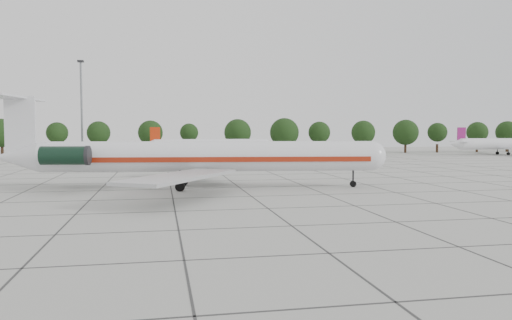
# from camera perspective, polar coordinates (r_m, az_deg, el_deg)

# --- Properties ---
(ground) EXTENTS (260.00, 260.00, 0.00)m
(ground) POSITION_cam_1_polar(r_m,az_deg,el_deg) (51.41, -0.51, -4.18)
(ground) COLOR #B5B5AD
(ground) RESTS_ON ground
(apron_joints) EXTENTS (170.00, 170.00, 0.02)m
(apron_joints) POSITION_cam_1_polar(r_m,az_deg,el_deg) (66.11, -2.86, -2.46)
(apron_joints) COLOR #383838
(apron_joints) RESTS_ON ground
(main_airliner) EXTENTS (45.46, 35.57, 10.68)m
(main_airliner) POSITION_cam_1_polar(r_m,az_deg,el_deg) (58.54, -7.82, 0.44)
(main_airliner) COLOR silver
(main_airliner) RESTS_ON ground
(bg_airliner_c) EXTENTS (28.24, 27.20, 7.40)m
(bg_airliner_c) POSITION_cam_1_polar(r_m,az_deg,el_deg) (123.38, -5.28, 1.67)
(bg_airliner_c) COLOR silver
(bg_airliner_c) RESTS_ON ground
(bg_airliner_e) EXTENTS (28.24, 27.20, 7.40)m
(bg_airliner_e) POSITION_cam_1_polar(r_m,az_deg,el_deg) (150.10, 26.63, 1.64)
(bg_airliner_e) COLOR silver
(bg_airliner_e) RESTS_ON ground
(tree_line) EXTENTS (249.86, 8.44, 10.22)m
(tree_line) POSITION_cam_1_polar(r_m,az_deg,el_deg) (135.14, -11.97, 3.07)
(tree_line) COLOR #332114
(tree_line) RESTS_ON ground
(floodlight_mast) EXTENTS (1.60, 1.60, 25.45)m
(floodlight_mast) POSITION_cam_1_polar(r_m,az_deg,el_deg) (143.82, -19.32, 6.28)
(floodlight_mast) COLOR slate
(floodlight_mast) RESTS_ON ground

